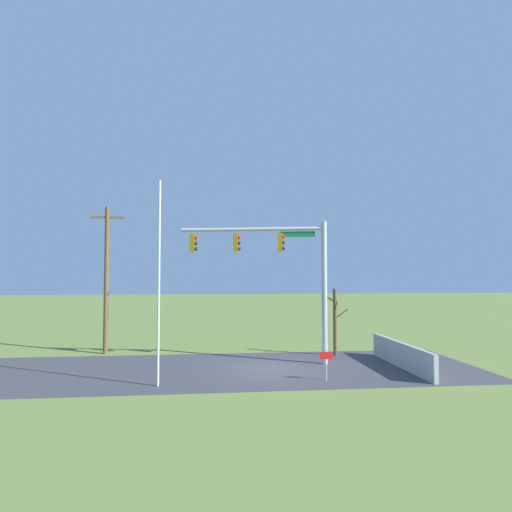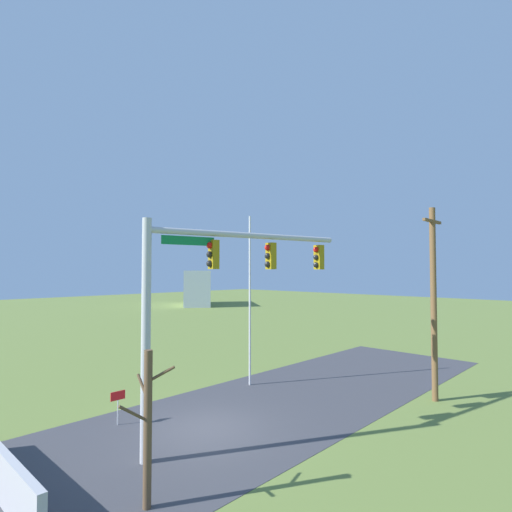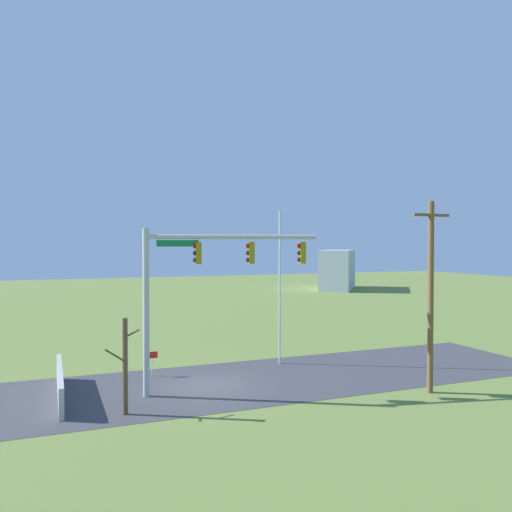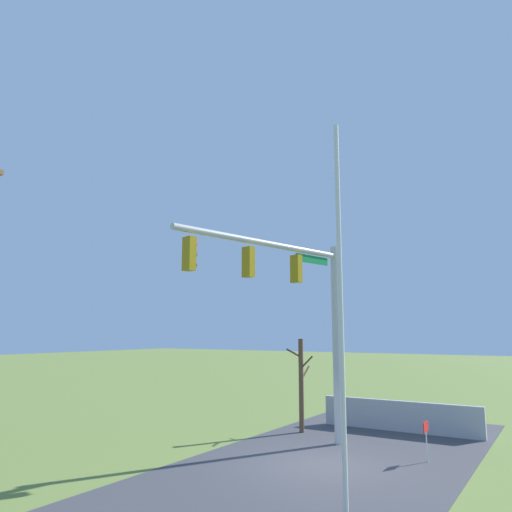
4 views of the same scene
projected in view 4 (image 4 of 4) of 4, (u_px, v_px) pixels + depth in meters
ground_plane at (323, 465)px, 14.79m from camera, size 160.00×160.00×0.00m
road_surface at (252, 504)px, 11.45m from camera, size 28.00×8.00×0.01m
sidewalk_corner at (349, 439)px, 18.40m from camera, size 6.00×6.00×0.01m
retaining_fence at (400, 416)px, 19.90m from camera, size 0.20×6.43×1.21m
signal_mast at (297, 298)px, 16.82m from camera, size 7.46×1.88×7.21m
flagpole at (341, 322)px, 9.84m from camera, size 0.10×0.10×8.37m
bare_tree at (301, 383)px, 19.92m from camera, size 1.27×1.02×3.72m
open_sign at (426, 432)px, 15.27m from camera, size 0.56×0.04×1.22m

